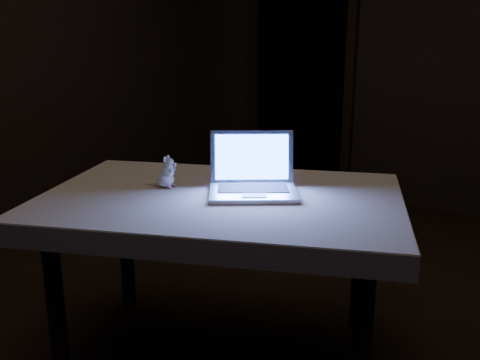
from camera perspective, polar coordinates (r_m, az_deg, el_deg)
The scene contains 7 objects.
floor at distance 2.59m, azimuth -0.86°, elevation -16.78°, with size 5.00×5.00×0.00m, color black.
back_wall at distance 4.45m, azimuth 19.33°, elevation 13.51°, with size 4.50×0.04×2.60m, color black.
doorway at distance 4.90m, azimuth 6.51°, elevation 11.60°, with size 1.06×0.36×2.13m, color black, non-canonical shape.
table at distance 2.33m, azimuth -1.97°, elevation -10.37°, with size 1.37×0.88×0.73m, color black, non-canonical shape.
tablecloth at distance 2.28m, azimuth -3.77°, elevation -2.15°, with size 1.46×0.97×0.09m, color beige, non-canonical shape.
laptop at distance 2.16m, azimuth 1.43°, elevation 1.48°, with size 0.36×0.31×0.24m, color silver, non-canonical shape.
plush_mouse at distance 2.31m, azimuth -7.97°, elevation 0.89°, with size 0.10×0.10×0.14m, color white, non-canonical shape.
Camera 1 is at (1.32, -1.75, 1.38)m, focal length 40.00 mm.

